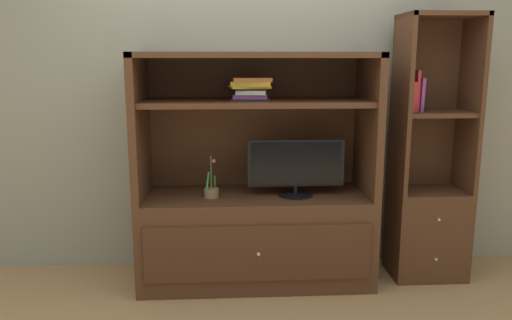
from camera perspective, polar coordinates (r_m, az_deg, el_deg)
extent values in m
plane|color=tan|center=(3.28, 0.37, -16.28)|extent=(8.00, 8.00, 0.00)
cube|color=gray|center=(3.66, -0.37, 9.42)|extent=(6.00, 0.10, 2.80)
cube|color=#4C2D1C|center=(3.52, -0.05, -8.79)|extent=(1.59, 0.60, 0.62)
cube|color=#462A19|center=(3.24, 0.27, -10.67)|extent=(1.46, 0.02, 0.37)
sphere|color=silver|center=(3.22, 0.28, -10.77)|extent=(0.02, 0.02, 0.02)
cube|color=#4C2D1C|center=(3.38, -13.18, 3.80)|extent=(0.05, 0.60, 0.96)
cube|color=#4C2D1C|center=(3.47, 12.76, 4.00)|extent=(0.05, 0.60, 0.96)
cube|color=#4C2D1C|center=(3.62, -0.31, 4.58)|extent=(1.59, 0.02, 0.96)
cube|color=#4C2D1C|center=(3.31, -0.05, 11.92)|extent=(1.59, 0.60, 0.04)
cube|color=#4C2D1C|center=(3.32, -0.05, 6.62)|extent=(1.49, 0.54, 0.04)
cylinder|color=black|center=(3.41, 4.55, -3.97)|extent=(0.23, 0.23, 0.01)
cylinder|color=black|center=(3.40, 4.55, -3.43)|extent=(0.03, 0.03, 0.06)
cube|color=black|center=(3.36, 4.60, -0.35)|extent=(0.65, 0.02, 0.32)
cube|color=black|center=(3.34, 4.64, -0.39)|extent=(0.61, 0.00, 0.29)
cylinder|color=#8C7251|center=(3.36, -5.14, -3.77)|extent=(0.10, 0.10, 0.06)
cylinder|color=#3D6B33|center=(3.32, -5.18, -1.40)|extent=(0.01, 0.01, 0.22)
cube|color=#2D7A38|center=(3.34, -4.74, -2.42)|extent=(0.01, 0.07, 0.09)
cube|color=#2D7A38|center=(3.34, -5.57, -2.40)|extent=(0.03, 0.06, 0.11)
sphere|color=#C6729E|center=(3.32, -4.88, -0.12)|extent=(0.03, 0.03, 0.03)
cube|color=black|center=(3.32, -0.46, 7.03)|extent=(0.28, 0.30, 0.01)
cube|color=purple|center=(3.31, -0.65, 7.36)|extent=(0.24, 0.26, 0.03)
cube|color=silver|center=(3.30, -0.51, 7.81)|extent=(0.22, 0.26, 0.03)
cube|color=black|center=(3.32, -0.90, 8.16)|extent=(0.21, 0.28, 0.01)
cube|color=gold|center=(3.32, -0.81, 8.40)|extent=(0.28, 0.29, 0.02)
cube|color=gold|center=(3.30, -0.51, 8.78)|extent=(0.28, 0.30, 0.03)
cube|color=#A56638|center=(3.31, -0.57, 9.26)|extent=(0.25, 0.35, 0.02)
cube|color=#4C2D1C|center=(3.79, 18.97, -7.88)|extent=(0.51, 0.37, 0.63)
sphere|color=silver|center=(3.58, 20.27, -6.46)|extent=(0.02, 0.02, 0.02)
sphere|color=silver|center=(3.67, 19.96, -10.68)|extent=(0.02, 0.02, 0.02)
cube|color=#4C2D1C|center=(3.52, 16.29, 6.10)|extent=(0.03, 0.37, 1.20)
cube|color=#4C2D1C|center=(3.71, 23.34, 5.88)|extent=(0.03, 0.37, 1.20)
cube|color=#4C2D1C|center=(3.77, 18.86, 6.27)|extent=(0.51, 0.02, 1.20)
cube|color=#4C2D1C|center=(3.61, 19.84, 5.05)|extent=(0.45, 0.33, 0.03)
cube|color=#4C2D1C|center=(3.61, 20.55, 15.28)|extent=(0.51, 0.37, 0.03)
cube|color=red|center=(3.54, 17.33, 6.96)|extent=(0.03, 0.17, 0.20)
cube|color=red|center=(3.55, 17.83, 7.55)|extent=(0.02, 0.12, 0.27)
cube|color=purple|center=(3.56, 18.22, 7.12)|extent=(0.03, 0.15, 0.22)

